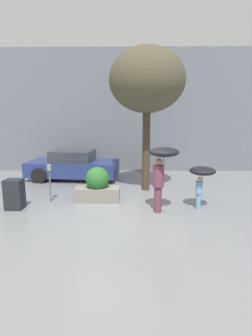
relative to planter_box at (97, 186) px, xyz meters
The scene contains 9 objects.
ground_plane 1.60m from the planter_box, 64.69° to the right, with size 40.00×40.00×0.00m, color slate.
building_facade 5.74m from the planter_box, 82.77° to the left, with size 18.00×0.30×6.00m.
planter_box is the anchor object (origin of this frame).
person_adult 2.41m from the planter_box, 28.53° to the right, with size 0.84×0.84×1.88m.
person_child 3.30m from the planter_box, 13.30° to the right, with size 0.76×0.76×1.28m.
parked_car_near 3.46m from the planter_box, 114.66° to the left, with size 4.02×2.30×1.28m.
street_tree 4.07m from the planter_box, 39.54° to the left, with size 2.69×2.69×5.13m.
parking_meter 1.57m from the planter_box, behind, with size 0.14×0.14×1.22m.
newspaper_box 2.51m from the planter_box, 160.72° to the right, with size 0.50×0.44×0.90m.
Camera 1 is at (0.39, -6.89, 2.67)m, focal length 28.00 mm.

